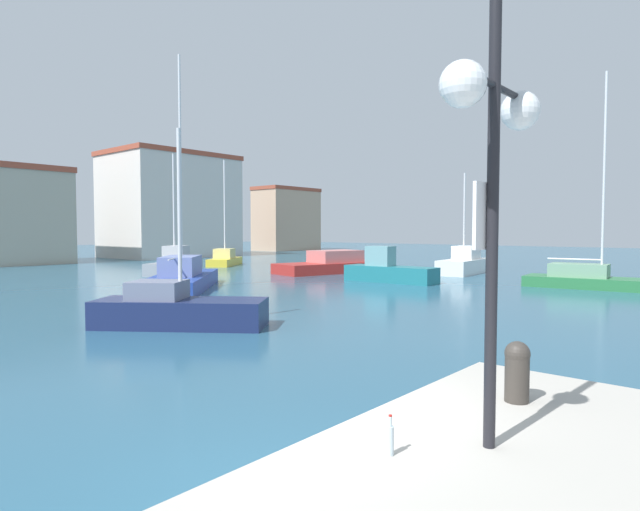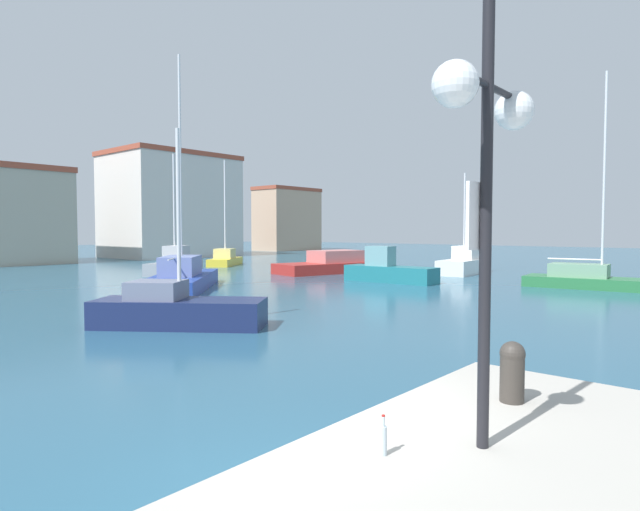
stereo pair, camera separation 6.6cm
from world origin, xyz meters
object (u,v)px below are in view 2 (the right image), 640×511
at_px(sailboat_navy_center_channel, 176,309).
at_px(sailboat_green_inner_mooring, 596,279).
at_px(mooring_bollard, 512,369).
at_px(sailboat_blue_far_left, 181,277).
at_px(lamppost, 487,129).
at_px(bottle, 383,439).
at_px(motorboat_teal_mid_harbor, 389,271).
at_px(sailboat_grey_distant_east, 175,264).
at_px(sailboat_white_behind_lamppost, 464,263).
at_px(motorboat_red_outer_mooring, 335,264).
at_px(sailboat_yellow_distant_north, 225,259).

height_order(sailboat_navy_center_channel, sailboat_green_inner_mooring, sailboat_green_inner_mooring).
bearing_deg(mooring_bollard, sailboat_blue_far_left, 64.43).
distance_m(lamppost, bottle, 2.69).
distance_m(mooring_bollard, motorboat_teal_mid_harbor, 24.49).
height_order(sailboat_grey_distant_east, sailboat_white_behind_lamppost, sailboat_grey_distant_east).
bearing_deg(sailboat_green_inner_mooring, motorboat_teal_mid_harbor, 112.65).
height_order(bottle, motorboat_red_outer_mooring, motorboat_red_outer_mooring).
height_order(mooring_bollard, sailboat_grey_distant_east, sailboat_grey_distant_east).
xyz_separation_m(bottle, motorboat_teal_mid_harbor, (21.67, 14.34, -0.61)).
bearing_deg(sailboat_navy_center_channel, sailboat_white_behind_lamppost, 5.31).
bearing_deg(sailboat_green_inner_mooring, sailboat_yellow_distant_north, 92.31).
xyz_separation_m(sailboat_navy_center_channel, sailboat_grey_distant_east, (11.41, 17.14, 0.11)).
height_order(lamppost, sailboat_blue_far_left, sailboat_blue_far_left).
bearing_deg(mooring_bollard, sailboat_yellow_distant_north, 55.48).
height_order(sailboat_yellow_distant_north, sailboat_grey_distant_east, sailboat_yellow_distant_north).
height_order(lamppost, sailboat_yellow_distant_north, sailboat_yellow_distant_north).
xyz_separation_m(lamppost, motorboat_teal_mid_harbor, (20.98, 14.88, -3.15)).
distance_m(sailboat_yellow_distant_north, sailboat_grey_distant_east, 8.51).
distance_m(bottle, sailboat_grey_distant_east, 33.29).
distance_m(lamppost, sailboat_blue_far_left, 23.50).
xyz_separation_m(lamppost, motorboat_red_outer_mooring, (24.28, 21.48, -3.23)).
relative_size(sailboat_grey_distant_east, sailboat_blue_far_left, 0.70).
xyz_separation_m(sailboat_yellow_distant_north, motorboat_teal_mid_harbor, (-2.95, -18.22, 0.07)).
distance_m(bottle, sailboat_white_behind_lamppost, 32.83).
relative_size(mooring_bollard, sailboat_white_behind_lamppost, 0.10).
relative_size(mooring_bollard, sailboat_grey_distant_east, 0.08).
bearing_deg(mooring_bollard, sailboat_navy_center_channel, 72.64).
bearing_deg(sailboat_grey_distant_east, bottle, -120.91).
height_order(sailboat_yellow_distant_north, sailboat_white_behind_lamppost, sailboat_yellow_distant_north).
bearing_deg(lamppost, sailboat_grey_distant_east, 60.58).
bearing_deg(mooring_bollard, bottle, 172.19).
xyz_separation_m(sailboat_blue_far_left, sailboat_green_inner_mooring, (14.03, -15.40, -0.11)).
height_order(lamppost, sailboat_white_behind_lamppost, sailboat_white_behind_lamppost).
bearing_deg(sailboat_navy_center_channel, motorboat_red_outer_mooring, 26.28).
distance_m(sailboat_navy_center_channel, sailboat_yellow_distant_north, 28.38).
height_order(bottle, sailboat_navy_center_channel, sailboat_navy_center_channel).
distance_m(sailboat_green_inner_mooring, sailboat_white_behind_lamppost, 9.98).
relative_size(mooring_bollard, motorboat_red_outer_mooring, 0.07).
bearing_deg(sailboat_grey_distant_east, sailboat_white_behind_lamppost, -49.45).
distance_m(sailboat_yellow_distant_north, motorboat_teal_mid_harbor, 18.46).
bearing_deg(sailboat_green_inner_mooring, lamppost, -168.48).
bearing_deg(motorboat_teal_mid_harbor, sailboat_navy_center_channel, -169.65).
bearing_deg(sailboat_yellow_distant_north, motorboat_teal_mid_harbor, -99.19).
xyz_separation_m(mooring_bollard, sailboat_white_behind_lamppost, (27.81, 13.94, -0.77)).
height_order(sailboat_yellow_distant_north, motorboat_teal_mid_harbor, sailboat_yellow_distant_north).
distance_m(lamppost, sailboat_green_inner_mooring, 25.78).
bearing_deg(sailboat_yellow_distant_north, motorboat_red_outer_mooring, -88.23).
bearing_deg(motorboat_red_outer_mooring, lamppost, -138.51).
bearing_deg(lamppost, sailboat_blue_far_left, 61.73).
height_order(motorboat_red_outer_mooring, sailboat_white_behind_lamppost, sailboat_white_behind_lamppost).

